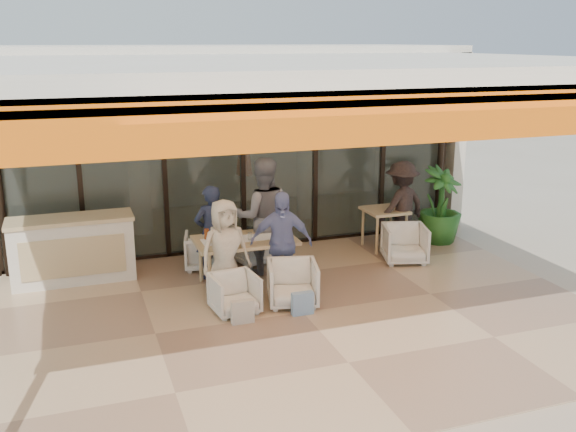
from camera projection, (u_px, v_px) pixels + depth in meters
name	position (u px, v px, depth m)	size (l,w,h in m)	color
ground	(303.00, 314.00, 8.77)	(70.00, 70.00, 0.00)	#C6B293
terrace_floor	(303.00, 314.00, 8.77)	(8.00, 6.00, 0.01)	tan
terrace_structure	(312.00, 72.00, 7.67)	(8.00, 6.00, 3.40)	silver
glass_storefront	(242.00, 161.00, 11.08)	(8.08, 0.10, 3.20)	#9EADA3
interior_block	(212.00, 111.00, 13.02)	(9.05, 3.62, 3.52)	silver
host_counter	(73.00, 249.00, 9.79)	(1.85, 0.65, 1.04)	silver
dining_table	(245.00, 242.00, 9.63)	(1.50, 0.90, 0.93)	#D8B884
chair_far_left	(205.00, 249.00, 10.45)	(0.64, 0.60, 0.66)	white
chair_far_right	(254.00, 243.00, 10.71)	(0.68, 0.64, 0.70)	white
chair_near_left	(235.00, 292.00, 8.72)	(0.60, 0.56, 0.62)	white
chair_near_right	(293.00, 282.00, 8.98)	(0.68, 0.64, 0.70)	white
diner_navy	(211.00, 233.00, 9.88)	(0.55, 0.36, 1.50)	#192138
diner_grey	(263.00, 216.00, 10.10)	(0.91, 0.71, 1.87)	slate
diner_cream	(225.00, 251.00, 9.06)	(0.73, 0.47, 1.49)	beige
diner_periwinkle	(281.00, 243.00, 9.32)	(0.90, 0.38, 1.54)	#7884C9
tote_bag_cream	(243.00, 313.00, 8.40)	(0.30, 0.10, 0.34)	silver
tote_bag_blue	(303.00, 304.00, 8.66)	(0.30, 0.10, 0.34)	#99BFD8
side_table	(385.00, 215.00, 11.33)	(0.70, 0.70, 0.74)	#D8B884
side_chair	(405.00, 242.00, 10.72)	(0.69, 0.65, 0.71)	white
standing_woman	(401.00, 206.00, 11.28)	(1.03, 0.59, 1.60)	black
potted_palm	(440.00, 206.00, 11.68)	(0.79, 0.79, 1.42)	#1E5919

